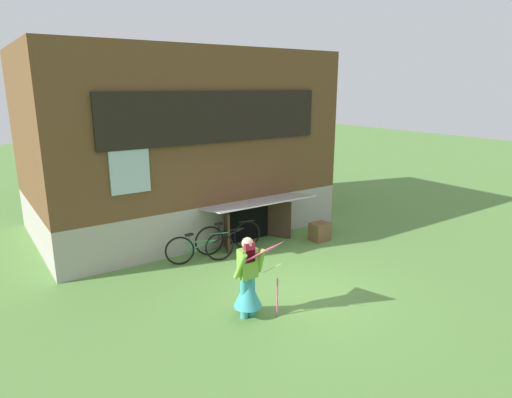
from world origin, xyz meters
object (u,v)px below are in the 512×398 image
kite (285,260)px  bicycle_green (200,248)px  person (248,284)px  wooden_crate (320,232)px  bicycle_black (228,237)px

kite → bicycle_green: size_ratio=0.90×
person → kite: bearing=-27.8°
bicycle_green → person: bearing=-80.5°
person → kite: (0.44, -0.51, 0.54)m
person → wooden_crate: size_ratio=3.13×
wooden_crate → person: bearing=-149.3°
bicycle_black → wooden_crate: bicycle_black is taller
bicycle_black → bicycle_green: (-0.93, -0.21, -0.03)m
bicycle_black → bicycle_green: bearing=-158.0°
person → kite: person is taller
person → bicycle_black: size_ratio=0.87×
bicycle_black → wooden_crate: size_ratio=3.59×
kite → bicycle_green: (0.02, 3.29, -0.82)m
kite → bicycle_green: bearing=89.7°
bicycle_black → kite: bearing=-96.0°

